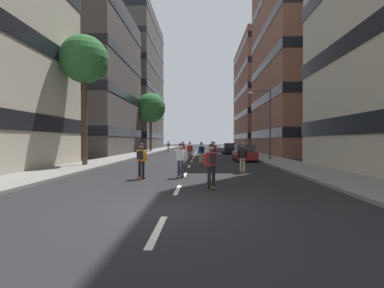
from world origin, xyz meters
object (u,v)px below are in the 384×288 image
Objects in this scene: skater_3 at (181,159)px; skater_10 at (168,146)px; skater_7 at (190,150)px; skater_9 at (211,163)px; streetlamp_right at (266,117)px; skater_6 at (182,150)px; skater_8 at (183,146)px; skater_5 at (214,149)px; skater_2 at (242,156)px; skater_4 at (141,159)px; parked_car_near at (244,153)px; parked_car_mid at (230,149)px; skater_0 at (212,149)px; street_tree_near at (151,108)px; skater_11 at (212,146)px; street_tree_mid at (84,60)px; skater_1 at (201,151)px.

skater_3 and skater_10 have the same top height.
skater_7 is 15.37m from skater_9.
skater_6 is at bearing 172.01° from streetlamp_right.
skater_5 is at bearing -75.99° from skater_8.
skater_2 is 1.00× the size of skater_9.
skater_2 is at bearing -84.75° from skater_5.
skater_9 is at bearing -84.33° from skater_8.
streetlamp_right is 16.20m from skater_4.
skater_3 is (-7.10, -12.55, -3.15)m from streetlamp_right.
skater_8 and skater_9 have the same top height.
parked_car_near is at bearing 67.59° from skater_3.
skater_6 is at bearing 97.89° from skater_9.
parked_car_mid is 2.47× the size of skater_2.
skater_6 is at bearing -114.81° from parked_car_mid.
skater_7 is 1.00× the size of skater_9.
streetlamp_right reaches higher than skater_0.
street_tree_near is 23.00m from skater_7.
skater_8 is 1.00× the size of skater_10.
skater_5 is (0.09, -2.51, 0.03)m from skater_0.
skater_4 and skater_6 have the same top height.
skater_4 is 32.43m from skater_8.
skater_10 is at bearing 151.19° from skater_11.
skater_7 is at bearing -78.15° from skater_10.
streetlamp_right is at bearing 2.71° from skater_7.
street_tree_mid reaches higher than skater_10.
skater_1 is at bearing -73.57° from skater_7.
skater_10 is (2.83, 1.11, -6.31)m from street_tree_near.
skater_0 is (-2.80, -9.25, 0.29)m from parked_car_mid.
streetlamp_right is at bearing 34.01° from skater_1.
skater_5 is at bearing -87.84° from skater_0.
skater_11 is (0.30, 15.55, 0.00)m from skater_5.
street_tree_mid reaches higher than skater_7.
streetlamp_right reaches higher than skater_4.
skater_11 is (2.67, 17.94, 0.00)m from skater_7.
skater_2 is at bearing 27.52° from skater_4.
parked_car_mid is at bearing 75.58° from skater_4.
skater_0 is at bearing 48.27° from skater_6.
streetlamp_right is 3.65× the size of skater_11.
skater_6 is at bearing -71.09° from street_tree_near.
street_tree_near is 26.92m from street_tree_mid.
skater_0 is 2.51m from skater_5.
skater_1 and skater_6 have the same top height.
streetlamp_right is 3.65× the size of skater_2.
skater_3 is 12.21m from skater_7.
skater_11 is (-2.40, 3.79, 0.32)m from parked_car_mid.
parked_car_mid is at bearing 98.58° from streetlamp_right.
parked_car_near is at bearing 81.03° from skater_2.
street_tree_mid is at bearing -154.23° from parked_car_near.
streetlamp_right is at bearing -81.42° from parked_car_mid.
streetlamp_right is at bearing -23.18° from skater_5.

